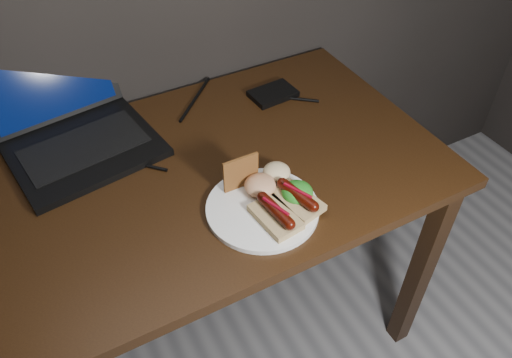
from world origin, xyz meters
name	(u,v)px	position (x,y,z in m)	size (l,w,h in m)	color
desk	(160,211)	(0.00, 1.38, 0.66)	(1.40, 0.70, 0.75)	black
laptop	(71,124)	(-0.12, 1.64, 0.80)	(0.39, 0.42, 0.25)	black
hard_drive	(273,94)	(0.42, 1.57, 0.76)	(0.13, 0.08, 0.02)	black
desk_cables	(140,140)	(0.02, 1.55, 0.75)	(1.01, 0.33, 0.01)	black
plate	(262,208)	(0.18, 1.19, 0.76)	(0.25, 0.25, 0.01)	white
bread_sausage_center	(276,214)	(0.19, 1.15, 0.78)	(0.08, 0.12, 0.04)	#D6B27D
bread_sausage_right	(297,198)	(0.25, 1.17, 0.78)	(0.09, 0.13, 0.04)	#D6B27D
crispbread	(241,173)	(0.17, 1.27, 0.80)	(0.09, 0.01, 0.09)	#915B27
salad_greens	(297,192)	(0.26, 1.18, 0.78)	(0.07, 0.07, 0.04)	#196013
salsa_mound	(260,185)	(0.20, 1.24, 0.78)	(0.07, 0.07, 0.04)	#A12910
coleslaw_mound	(277,172)	(0.25, 1.26, 0.78)	(0.06, 0.06, 0.04)	#ECE7CB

